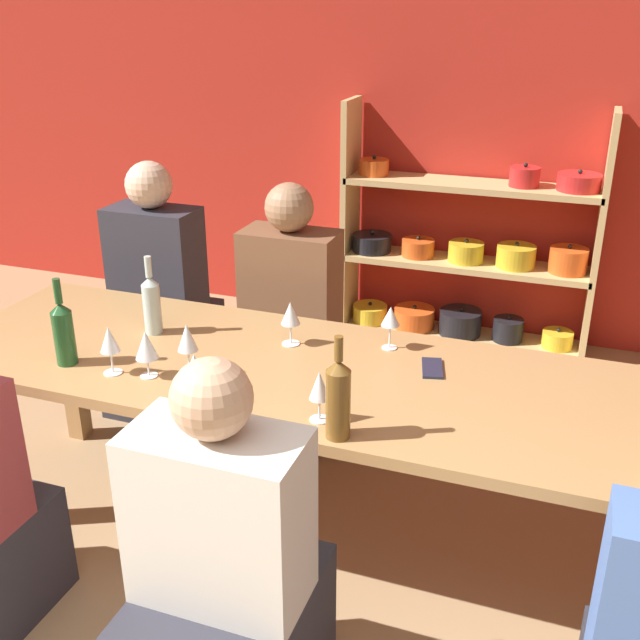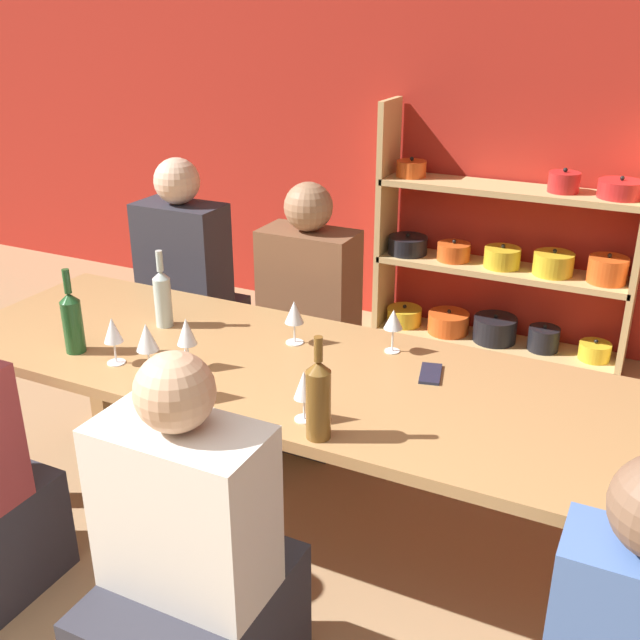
% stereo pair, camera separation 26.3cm
% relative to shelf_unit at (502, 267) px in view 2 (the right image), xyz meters
% --- Properties ---
extents(wall_back_red, '(8.80, 0.06, 2.70)m').
position_rel_shelf_unit_xyz_m(wall_back_red, '(-0.38, 0.20, 0.84)').
color(wall_back_red, red).
rests_on(wall_back_red, ground_plane).
extents(shelf_unit, '(1.48, 0.30, 1.42)m').
position_rel_shelf_unit_xyz_m(shelf_unit, '(0.00, 0.00, 0.00)').
color(shelf_unit, tan).
rests_on(shelf_unit, ground_plane).
extents(dining_table, '(2.80, 0.87, 0.75)m').
position_rel_shelf_unit_xyz_m(dining_table, '(-0.20, -2.09, 0.16)').
color(dining_table, '#AD7F4C').
rests_on(dining_table, ground_plane).
extents(wine_bottle_green, '(0.07, 0.07, 0.32)m').
position_rel_shelf_unit_xyz_m(wine_bottle_green, '(0.02, -2.47, 0.37)').
color(wine_bottle_green, brown).
rests_on(wine_bottle_green, dining_table).
extents(wine_bottle_dark, '(0.07, 0.07, 0.31)m').
position_rel_shelf_unit_xyz_m(wine_bottle_dark, '(-0.89, -2.00, 0.36)').
color(wine_bottle_dark, '#B2C6C1').
rests_on(wine_bottle_dark, dining_table).
extents(wine_bottle_amber, '(0.07, 0.07, 0.32)m').
position_rel_shelf_unit_xyz_m(wine_bottle_amber, '(-1.03, -2.33, 0.36)').
color(wine_bottle_amber, '#1E4C23').
rests_on(wine_bottle_amber, dining_table).
extents(wine_glass_white_b, '(0.07, 0.07, 0.17)m').
position_rel_shelf_unit_xyz_m(wine_glass_white_b, '(-0.35, -1.92, 0.36)').
color(wine_glass_white_b, white).
rests_on(wine_glass_white_b, dining_table).
extents(wine_glass_white_c, '(0.06, 0.06, 0.17)m').
position_rel_shelf_unit_xyz_m(wine_glass_white_c, '(-0.06, -2.40, 0.35)').
color(wine_glass_white_c, white).
rests_on(wine_glass_white_c, dining_table).
extents(wine_glass_red_a, '(0.07, 0.07, 0.19)m').
position_rel_shelf_unit_xyz_m(wine_glass_red_a, '(-0.59, -2.26, 0.37)').
color(wine_glass_red_a, white).
rests_on(wine_glass_red_a, dining_table).
extents(wine_glass_red_b, '(0.08, 0.08, 0.18)m').
position_rel_shelf_unit_xyz_m(wine_glass_red_b, '(-0.46, -2.44, 0.37)').
color(wine_glass_red_b, white).
rests_on(wine_glass_red_b, dining_table).
extents(wine_glass_red_c, '(0.08, 0.08, 0.17)m').
position_rel_shelf_unit_xyz_m(wine_glass_red_c, '(-0.71, -2.32, 0.35)').
color(wine_glass_red_c, white).
rests_on(wine_glass_red_c, dining_table).
extents(wine_glass_red_d, '(0.07, 0.07, 0.17)m').
position_rel_shelf_unit_xyz_m(wine_glass_red_d, '(-0.84, -2.35, 0.36)').
color(wine_glass_red_d, white).
rests_on(wine_glass_red_d, dining_table).
extents(wine_glass_white_d, '(0.07, 0.07, 0.17)m').
position_rel_shelf_unit_xyz_m(wine_glass_white_d, '(0.01, -1.83, 0.36)').
color(wine_glass_white_d, white).
rests_on(wine_glass_white_d, dining_table).
extents(cell_phone, '(0.10, 0.16, 0.01)m').
position_rel_shelf_unit_xyz_m(cell_phone, '(0.19, -1.94, 0.25)').
color(cell_phone, '#1E2338').
rests_on(cell_phone, dining_table).
extents(person_far_a, '(0.43, 0.54, 1.21)m').
position_rel_shelf_unit_xyz_m(person_far_a, '(-0.59, -1.32, -0.07)').
color(person_far_a, '#2D2D38').
rests_on(person_far_a, ground_plane).
extents(person_far_b, '(0.44, 0.55, 1.25)m').
position_rel_shelf_unit_xyz_m(person_far_b, '(-1.31, -1.29, -0.05)').
color(person_far_b, '#2D2D38').
rests_on(person_far_b, ground_plane).
extents(person_near_c, '(0.45, 0.56, 1.17)m').
position_rel_shelf_unit_xyz_m(person_near_c, '(-0.15, -2.90, -0.09)').
color(person_near_c, '#2D2D38').
rests_on(person_near_c, ground_plane).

